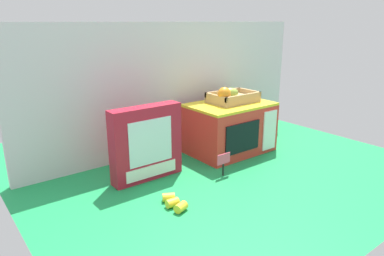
% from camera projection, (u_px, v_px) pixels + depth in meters
% --- Properties ---
extents(ground_plane, '(1.70, 1.70, 0.00)m').
position_uv_depth(ground_plane, '(203.00, 159.00, 1.71)').
color(ground_plane, '#198C47').
rests_on(ground_plane, ground).
extents(display_back_panel, '(1.61, 0.03, 0.64)m').
position_uv_depth(display_back_panel, '(175.00, 87.00, 1.78)').
color(display_back_panel, silver).
rests_on(display_back_panel, ground).
extents(toy_microwave, '(0.41, 0.28, 0.25)m').
position_uv_depth(toy_microwave, '(230.00, 128.00, 1.78)').
color(toy_microwave, red).
rests_on(toy_microwave, ground).
extents(food_groups_crate, '(0.24, 0.16, 0.09)m').
position_uv_depth(food_groups_crate, '(231.00, 97.00, 1.75)').
color(food_groups_crate, tan).
rests_on(food_groups_crate, toy_microwave).
extents(cookie_set_box, '(0.31, 0.07, 0.31)m').
position_uv_depth(cookie_set_box, '(146.00, 143.00, 1.46)').
color(cookie_set_box, '#B2192D').
rests_on(cookie_set_box, ground).
extents(price_sign, '(0.07, 0.01, 0.10)m').
position_uv_depth(price_sign, '(224.00, 161.00, 1.50)').
color(price_sign, black).
rests_on(price_sign, ground).
extents(loose_toy_banana, '(0.06, 0.13, 0.03)m').
position_uv_depth(loose_toy_banana, '(174.00, 202.00, 1.27)').
color(loose_toy_banana, yellow).
rests_on(loose_toy_banana, ground).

